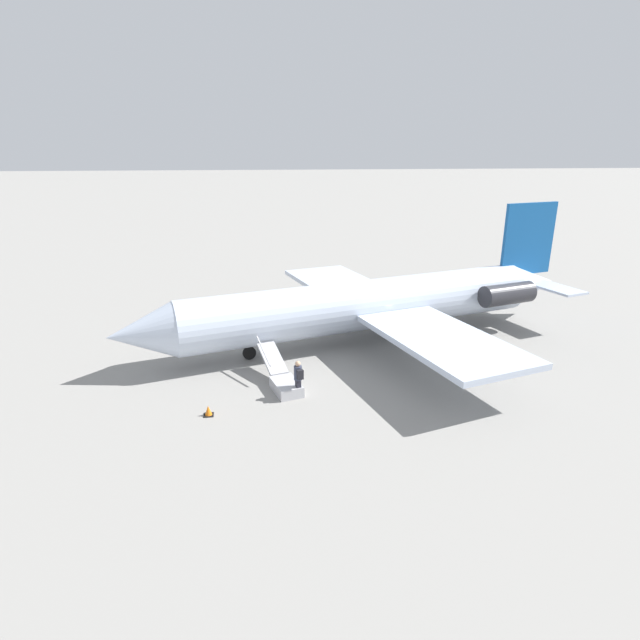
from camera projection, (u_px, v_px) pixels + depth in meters
The scene contains 5 objects.
ground_plane at pixel (364, 341), 29.16m from camera, with size 600.00×600.00×0.00m, color gray.
airplane_main at pixel (380, 302), 28.80m from camera, with size 27.86×21.14×7.49m.
boarding_stairs at pixel (283, 380), 23.22m from camera, with size 1.98×4.14×1.81m.
passenger at pixel (298, 377), 22.17m from camera, with size 0.40×0.56×1.74m.
traffic_cone_near_stairs at pixel (208, 411), 20.86m from camera, with size 0.41×0.41×0.45m.
Camera 1 is at (6.76, 26.51, 10.48)m, focal length 28.00 mm.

